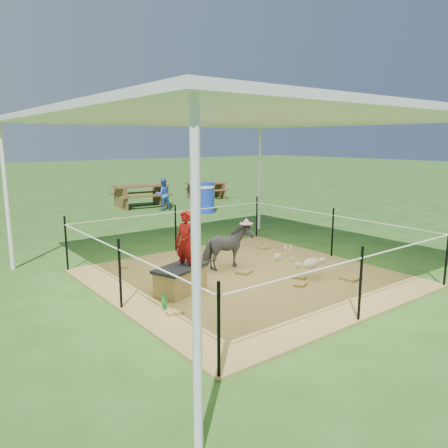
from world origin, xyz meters
TOP-DOWN VIEW (x-y plane):
  - ground at (0.00, 0.00)m, footprint 90.00×90.00m
  - hay_patch at (0.00, 0.00)m, footprint 4.60×4.60m
  - canopy_tent at (0.00, 0.00)m, footprint 6.30×6.30m
  - rope_fence at (0.00, -0.00)m, footprint 4.54×4.54m
  - straw_bale at (-1.27, 0.02)m, footprint 0.91×0.67m
  - dark_cloth at (-1.27, 0.02)m, footprint 0.98×0.73m
  - woman at (-1.17, 0.02)m, footprint 0.35×0.42m
  - green_bottle at (-1.82, -0.43)m, footprint 0.08×0.08m
  - pony at (0.04, 0.56)m, footprint 0.93×0.43m
  - pink_hat at (0.04, 0.56)m, footprint 0.24×0.24m
  - foal at (0.84, -0.70)m, footprint 1.11×0.76m
  - trash_barrel at (3.38, 6.03)m, footprint 0.73×0.73m
  - picnic_table_near at (2.33, 8.42)m, footprint 2.00×1.54m
  - picnic_table_far at (5.42, 8.86)m, footprint 1.78×1.49m
  - distant_person at (2.57, 7.29)m, footprint 0.58×0.49m

SIDE VIEW (x-z plane):
  - ground at x=0.00m, z-range 0.00..0.00m
  - hay_patch at x=0.00m, z-range 0.00..0.03m
  - green_bottle at x=-1.82m, z-range 0.03..0.26m
  - straw_bale at x=-1.27m, z-range 0.03..0.39m
  - foal at x=0.84m, z-range 0.03..0.60m
  - picnic_table_far at x=5.42m, z-range 0.00..0.64m
  - picnic_table_near at x=2.33m, z-range 0.00..0.78m
  - dark_cloth at x=-1.27m, z-range 0.39..0.44m
  - pony at x=0.04m, z-range 0.03..0.82m
  - trash_barrel at x=3.38m, z-range 0.00..0.98m
  - distant_person at x=2.57m, z-range 0.00..1.07m
  - rope_fence at x=0.00m, z-range 0.14..1.14m
  - pink_hat at x=0.04m, z-range 0.82..0.93m
  - woman at x=-1.17m, z-range 0.39..1.38m
  - canopy_tent at x=0.00m, z-range 1.24..4.14m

